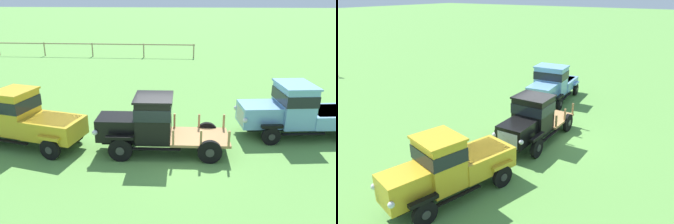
# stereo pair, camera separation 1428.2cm
# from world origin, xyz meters

# --- Properties ---
(ground_plane) EXTENTS (240.00, 240.00, 0.00)m
(ground_plane) POSITION_xyz_m (0.00, 0.00, 0.00)
(ground_plane) COLOR #5B9342
(vintage_truck_foreground_near) EXTENTS (5.01, 2.73, 2.31)m
(vintage_truck_foreground_near) POSITION_xyz_m (-5.78, 0.54, 1.16)
(vintage_truck_foreground_near) COLOR black
(vintage_truck_foreground_near) RESTS_ON ground
(vintage_truck_second_in_line) EXTENTS (5.15, 2.03, 2.26)m
(vintage_truck_second_in_line) POSITION_xyz_m (-0.67, 0.29, 1.20)
(vintage_truck_second_in_line) COLOR black
(vintage_truck_second_in_line) RESTS_ON ground
(vintage_truck_midrow_center) EXTENTS (5.41, 2.71, 2.30)m
(vintage_truck_midrow_center) POSITION_xyz_m (5.43, 2.35, 1.13)
(vintage_truck_midrow_center) COLOR black
(vintage_truck_midrow_center) RESTS_ON ground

